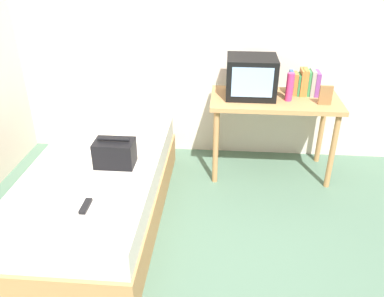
{
  "coord_description": "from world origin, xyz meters",
  "views": [
    {
      "loc": [
        0.12,
        -1.89,
        2.05
      ],
      "look_at": [
        -0.12,
        1.03,
        0.5
      ],
      "focal_mm": 37.32,
      "sensor_mm": 36.0,
      "label": 1
    }
  ],
  "objects_px": {
    "desk": "(274,108)",
    "book_row": "(305,83)",
    "bed": "(98,191)",
    "water_bottle": "(290,87)",
    "tv": "(251,77)",
    "magazine": "(67,195)",
    "pillow": "(123,119)",
    "remote_dark": "(86,206)",
    "handbag": "(115,153)",
    "picture_frame": "(326,95)"
  },
  "relations": [
    {
      "from": "desk",
      "to": "book_row",
      "type": "relative_size",
      "value": 4.36
    },
    {
      "from": "bed",
      "to": "water_bottle",
      "type": "relative_size",
      "value": 7.97
    },
    {
      "from": "desk",
      "to": "tv",
      "type": "xyz_separation_m",
      "value": [
        -0.23,
        0.03,
        0.28
      ]
    },
    {
      "from": "desk",
      "to": "magazine",
      "type": "relative_size",
      "value": 4.0
    },
    {
      "from": "tv",
      "to": "pillow",
      "type": "xyz_separation_m",
      "value": [
        -1.17,
        -0.15,
        -0.39
      ]
    },
    {
      "from": "remote_dark",
      "to": "magazine",
      "type": "bearing_deg",
      "value": 144.59
    },
    {
      "from": "desk",
      "to": "bed",
      "type": "bearing_deg",
      "value": -149.47
    },
    {
      "from": "book_row",
      "to": "handbag",
      "type": "relative_size",
      "value": 0.89
    },
    {
      "from": "tv",
      "to": "book_row",
      "type": "height_order",
      "value": "tv"
    },
    {
      "from": "handbag",
      "to": "bed",
      "type": "bearing_deg",
      "value": -178.88
    },
    {
      "from": "picture_frame",
      "to": "handbag",
      "type": "height_order",
      "value": "picture_frame"
    },
    {
      "from": "tv",
      "to": "pillow",
      "type": "bearing_deg",
      "value": -172.69
    },
    {
      "from": "picture_frame",
      "to": "magazine",
      "type": "distance_m",
      "value": 2.26
    },
    {
      "from": "bed",
      "to": "book_row",
      "type": "bearing_deg",
      "value": 29.47
    },
    {
      "from": "tv",
      "to": "magazine",
      "type": "relative_size",
      "value": 1.52
    },
    {
      "from": "magazine",
      "to": "handbag",
      "type": "bearing_deg",
      "value": 62.46
    },
    {
      "from": "desk",
      "to": "picture_frame",
      "type": "relative_size",
      "value": 6.8
    },
    {
      "from": "desk",
      "to": "picture_frame",
      "type": "bearing_deg",
      "value": -17.91
    },
    {
      "from": "desk",
      "to": "magazine",
      "type": "xyz_separation_m",
      "value": [
        -1.5,
        -1.29,
        -0.16
      ]
    },
    {
      "from": "tv",
      "to": "water_bottle",
      "type": "bearing_deg",
      "value": -15.23
    },
    {
      "from": "water_bottle",
      "to": "magazine",
      "type": "distance_m",
      "value": 2.06
    },
    {
      "from": "tv",
      "to": "handbag",
      "type": "relative_size",
      "value": 1.47
    },
    {
      "from": "tv",
      "to": "book_row",
      "type": "bearing_deg",
      "value": 9.3
    },
    {
      "from": "handbag",
      "to": "tv",
      "type": "bearing_deg",
      "value": 40.04
    },
    {
      "from": "bed",
      "to": "pillow",
      "type": "distance_m",
      "value": 0.8
    },
    {
      "from": "picture_frame",
      "to": "remote_dark",
      "type": "relative_size",
      "value": 1.09
    },
    {
      "from": "tv",
      "to": "picture_frame",
      "type": "height_order",
      "value": "tv"
    },
    {
      "from": "tv",
      "to": "pillow",
      "type": "distance_m",
      "value": 1.24
    },
    {
      "from": "desk",
      "to": "water_bottle",
      "type": "relative_size",
      "value": 4.62
    },
    {
      "from": "tv",
      "to": "water_bottle",
      "type": "distance_m",
      "value": 0.35
    },
    {
      "from": "bed",
      "to": "tv",
      "type": "bearing_deg",
      "value": 36.05
    },
    {
      "from": "book_row",
      "to": "handbag",
      "type": "bearing_deg",
      "value": -148.04
    },
    {
      "from": "book_row",
      "to": "pillow",
      "type": "xyz_separation_m",
      "value": [
        -1.66,
        -0.23,
        -0.32
      ]
    },
    {
      "from": "handbag",
      "to": "remote_dark",
      "type": "relative_size",
      "value": 1.92
    },
    {
      "from": "tv",
      "to": "handbag",
      "type": "height_order",
      "value": "tv"
    },
    {
      "from": "tv",
      "to": "picture_frame",
      "type": "bearing_deg",
      "value": -14.66
    },
    {
      "from": "picture_frame",
      "to": "magazine",
      "type": "bearing_deg",
      "value": -148.89
    },
    {
      "from": "pillow",
      "to": "remote_dark",
      "type": "bearing_deg",
      "value": -87.26
    },
    {
      "from": "bed",
      "to": "pillow",
      "type": "height_order",
      "value": "pillow"
    },
    {
      "from": "magazine",
      "to": "remote_dark",
      "type": "bearing_deg",
      "value": -35.41
    },
    {
      "from": "bed",
      "to": "magazine",
      "type": "height_order",
      "value": "magazine"
    },
    {
      "from": "bed",
      "to": "pillow",
      "type": "bearing_deg",
      "value": 86.19
    },
    {
      "from": "book_row",
      "to": "picture_frame",
      "type": "relative_size",
      "value": 1.56
    },
    {
      "from": "picture_frame",
      "to": "handbag",
      "type": "bearing_deg",
      "value": -156.98
    },
    {
      "from": "desk",
      "to": "water_bottle",
      "type": "bearing_deg",
      "value": -27.8
    },
    {
      "from": "bed",
      "to": "magazine",
      "type": "relative_size",
      "value": 6.9
    },
    {
      "from": "desk",
      "to": "book_row",
      "type": "xyz_separation_m",
      "value": [
        0.27,
        0.11,
        0.21
      ]
    },
    {
      "from": "picture_frame",
      "to": "magazine",
      "type": "height_order",
      "value": "picture_frame"
    },
    {
      "from": "water_bottle",
      "to": "remote_dark",
      "type": "distance_m",
      "value": 2.01
    },
    {
      "from": "picture_frame",
      "to": "tv",
      "type": "bearing_deg",
      "value": 165.34
    }
  ]
}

